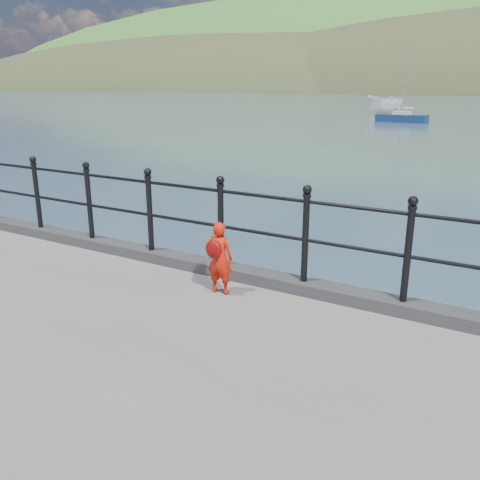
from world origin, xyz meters
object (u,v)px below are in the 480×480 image
Objects in this scene: child at (219,257)px; sailboat_port at (402,119)px; railing at (261,221)px; launch_white at (385,105)px.

sailboat_port is (-8.14, 43.84, -1.12)m from child.
railing is 44.13m from sailboat_port.
railing is 2.65× the size of sailboat_port.
launch_white is 0.81× the size of sailboat_port.
launch_white is at bearing -84.33° from child.
railing is at bearing -124.46° from child.
sailboat_port is (4.84, -12.01, -0.73)m from launch_white.
sailboat_port is at bearing -86.90° from child.
sailboat_port reaches higher than railing.
child is 0.16× the size of launch_white.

